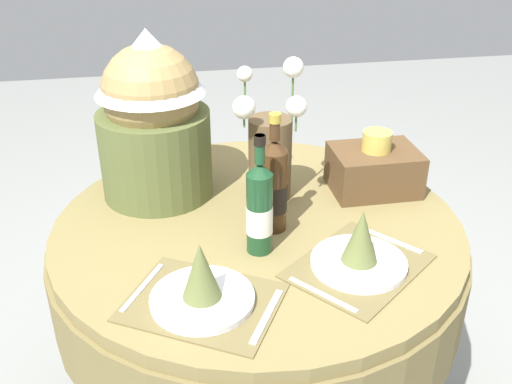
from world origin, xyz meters
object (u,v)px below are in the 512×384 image
place_setting_right (360,251)px  gift_tub_back_left (152,111)px  dining_table (258,266)px  woven_basket_side_right (374,168)px  wine_bottle_left (259,208)px  place_setting_left (202,286)px  flower_vase (270,149)px  wine_bottle_centre (274,186)px

place_setting_right → gift_tub_back_left: gift_tub_back_left is taller
dining_table → woven_basket_side_right: woven_basket_side_right is taller
wine_bottle_left → woven_basket_side_right: 0.49m
place_setting_right → place_setting_left: bearing=-169.7°
dining_table → flower_vase: flower_vase is taller
flower_vase → wine_bottle_left: size_ratio=1.34×
place_setting_left → place_setting_right: size_ratio=0.99×
place_setting_left → gift_tub_back_left: bearing=97.9°
dining_table → wine_bottle_centre: wine_bottle_centre is taller
place_setting_left → woven_basket_side_right: size_ratio=1.64×
dining_table → place_setting_left: size_ratio=2.76×
place_setting_right → wine_bottle_left: bearing=152.7°
wine_bottle_centre → gift_tub_back_left: (-0.30, 0.27, 0.13)m
wine_bottle_left → wine_bottle_centre: size_ratio=0.96×
flower_vase → wine_bottle_left: 0.29m
place_setting_left → gift_tub_back_left: size_ratio=0.85×
dining_table → place_setting_right: place_setting_right is taller
place_setting_left → flower_vase: (0.25, 0.47, 0.11)m
place_setting_right → woven_basket_side_right: woven_basket_side_right is taller
flower_vase → wine_bottle_left: flower_vase is taller
place_setting_left → place_setting_right: (0.40, 0.07, 0.00)m
dining_table → wine_bottle_centre: (0.04, -0.04, 0.28)m
wine_bottle_centre → dining_table: bearing=132.2°
place_setting_left → woven_basket_side_right: bearing=38.7°
place_setting_right → dining_table: bearing=128.9°
wine_bottle_left → gift_tub_back_left: gift_tub_back_left is taller
flower_vase → place_setting_left: bearing=-118.1°
woven_basket_side_right → wine_bottle_centre: bearing=-154.1°
place_setting_left → wine_bottle_centre: wine_bottle_centre is taller
place_setting_left → place_setting_right: bearing=10.3°
flower_vase → gift_tub_back_left: size_ratio=0.87×
wine_bottle_left → wine_bottle_centre: bearing=59.9°
dining_table → gift_tub_back_left: 0.55m
wine_bottle_left → place_setting_left: bearing=-131.3°
dining_table → place_setting_left: 0.43m
place_setting_right → woven_basket_side_right: 0.43m
woven_basket_side_right → place_setting_right: bearing=-114.6°
flower_vase → wine_bottle_centre: 0.18m
wine_bottle_left → woven_basket_side_right: (0.41, 0.27, -0.05)m
wine_bottle_centre → place_setting_left: bearing=-127.8°
wine_bottle_centre → gift_tub_back_left: size_ratio=0.67×
place_setting_right → wine_bottle_centre: 0.29m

